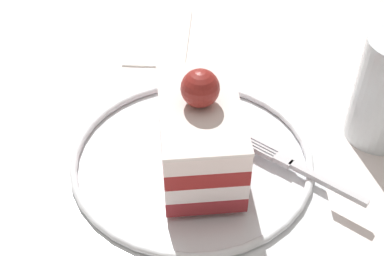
# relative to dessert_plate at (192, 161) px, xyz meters

# --- Properties ---
(ground_plane) EXTENTS (2.40, 2.40, 0.00)m
(ground_plane) POSITION_rel_dessert_plate_xyz_m (0.02, -0.03, -0.01)
(ground_plane) COLOR silver
(dessert_plate) EXTENTS (0.25, 0.25, 0.02)m
(dessert_plate) POSITION_rel_dessert_plate_xyz_m (0.00, 0.00, 0.00)
(dessert_plate) COLOR white
(dessert_plate) RESTS_ON ground_plane
(cake_slice) EXTENTS (0.09, 0.13, 0.09)m
(cake_slice) POSITION_rel_dessert_plate_xyz_m (0.01, -0.01, 0.04)
(cake_slice) COLOR maroon
(cake_slice) RESTS_ON dessert_plate
(whipped_cream_dollop) EXTENTS (0.03, 0.03, 0.04)m
(whipped_cream_dollop) POSITION_rel_dessert_plate_xyz_m (0.00, 0.08, 0.03)
(whipped_cream_dollop) COLOR white
(whipped_cream_dollop) RESTS_ON dessert_plate
(fork) EXTENTS (0.10, 0.06, 0.00)m
(fork) POSITION_rel_dessert_plate_xyz_m (0.09, -0.01, 0.01)
(fork) COLOR silver
(fork) RESTS_ON dessert_plate
(folded_napkin) EXTENTS (0.08, 0.13, 0.00)m
(folded_napkin) POSITION_rel_dessert_plate_xyz_m (-0.07, 0.21, -0.01)
(folded_napkin) COLOR white
(folded_napkin) RESTS_ON ground_plane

